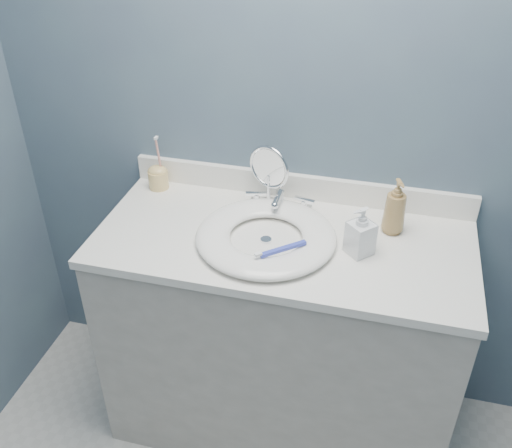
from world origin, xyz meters
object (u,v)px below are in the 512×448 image
(makeup_mirror, at_px, (269,174))
(toothbrush_holder, at_px, (158,176))
(soap_bottle_amber, at_px, (395,207))
(soap_bottle_clear, at_px, (361,231))

(makeup_mirror, relative_size, toothbrush_holder, 1.12)
(soap_bottle_amber, distance_m, toothbrush_holder, 0.85)
(makeup_mirror, distance_m, soap_bottle_clear, 0.39)
(soap_bottle_clear, xyz_separation_m, toothbrush_holder, (-0.76, 0.22, -0.03))
(soap_bottle_clear, distance_m, toothbrush_holder, 0.79)
(soap_bottle_amber, distance_m, soap_bottle_clear, 0.17)
(toothbrush_holder, bearing_deg, makeup_mirror, -3.54)
(soap_bottle_amber, bearing_deg, toothbrush_holder, 153.12)
(soap_bottle_clear, bearing_deg, soap_bottle_amber, 100.86)
(makeup_mirror, bearing_deg, soap_bottle_amber, 15.08)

